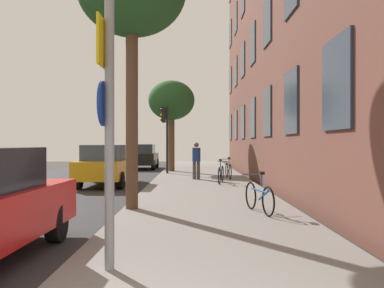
% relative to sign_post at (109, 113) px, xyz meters
% --- Properties ---
extents(ground_plane, '(41.80, 41.80, 0.00)m').
position_rel_sign_post_xyz_m(ground_plane, '(-2.03, 12.10, -2.07)').
color(ground_plane, '#332D28').
extents(road_asphalt, '(7.00, 38.00, 0.01)m').
position_rel_sign_post_xyz_m(road_asphalt, '(-4.13, 12.10, -2.06)').
color(road_asphalt, '#2D2D30').
rests_on(road_asphalt, ground).
extents(sidewalk, '(4.20, 38.00, 0.12)m').
position_rel_sign_post_xyz_m(sidewalk, '(1.47, 12.10, -2.01)').
color(sidewalk, gray).
rests_on(sidewalk, ground).
extents(sign_post, '(0.16, 0.60, 3.48)m').
position_rel_sign_post_xyz_m(sign_post, '(0.00, 0.00, 0.00)').
color(sign_post, gray).
rests_on(sign_post, sidewalk).
extents(traffic_light, '(0.43, 0.24, 3.52)m').
position_rel_sign_post_xyz_m(traffic_light, '(-0.36, 16.44, 0.47)').
color(traffic_light, black).
rests_on(traffic_light, sidewalk).
extents(tree_far, '(2.63, 2.63, 5.14)m').
position_rel_sign_post_xyz_m(tree_far, '(-0.12, 18.16, 2.01)').
color(tree_far, brown).
rests_on(tree_far, sidewalk).
extents(bicycle_0, '(0.53, 1.65, 0.94)m').
position_rel_sign_post_xyz_m(bicycle_0, '(2.57, 4.16, -1.58)').
color(bicycle_0, black).
rests_on(bicycle_0, sidewalk).
extents(bicycle_1, '(0.48, 1.66, 0.95)m').
position_rel_sign_post_xyz_m(bicycle_1, '(2.19, 11.08, -1.58)').
color(bicycle_1, black).
rests_on(bicycle_1, sidewalk).
extents(bicycle_2, '(0.42, 1.67, 0.95)m').
position_rel_sign_post_xyz_m(bicycle_2, '(2.69, 13.27, -1.58)').
color(bicycle_2, black).
rests_on(bicycle_2, sidewalk).
extents(pedestrian_0, '(0.46, 0.46, 1.61)m').
position_rel_sign_post_xyz_m(pedestrian_0, '(1.24, 12.84, -1.03)').
color(pedestrian_0, '#4C4742').
rests_on(pedestrian_0, sidewalk).
extents(car_1, '(1.79, 4.25, 1.62)m').
position_rel_sign_post_xyz_m(car_1, '(-2.36, 11.27, -1.23)').
color(car_1, orange).
rests_on(car_1, road_asphalt).
extents(car_2, '(1.85, 3.99, 1.62)m').
position_rel_sign_post_xyz_m(car_2, '(-2.19, 21.72, -1.23)').
color(car_2, black).
rests_on(car_2, road_asphalt).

